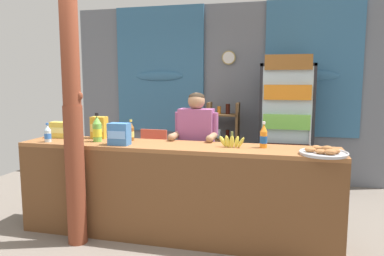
{
  "coord_description": "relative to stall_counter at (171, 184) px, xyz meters",
  "views": [
    {
      "loc": [
        0.99,
        -3.07,
        1.62
      ],
      "look_at": [
        -0.02,
        0.9,
        1.07
      ],
      "focal_mm": 34.47,
      "sensor_mm": 36.0,
      "label": 1
    }
  ],
  "objects": [
    {
      "name": "ground_plane",
      "position": [
        0.08,
        0.8,
        -0.59
      ],
      "size": [
        7.23,
        7.23,
        0.0
      ],
      "primitive_type": "plane",
      "color": "slate"
    },
    {
      "name": "back_wall_curtained",
      "position": [
        0.1,
        2.52,
        0.85
      ],
      "size": [
        4.97,
        0.22,
        2.79
      ],
      "color": "slate",
      "rests_on": "ground"
    },
    {
      "name": "stall_counter",
      "position": [
        0.0,
        0.0,
        0.0
      ],
      "size": [
        3.23,
        0.56,
        0.96
      ],
      "color": "#935B33",
      "rests_on": "ground"
    },
    {
      "name": "timber_post",
      "position": [
        -0.89,
        -0.27,
        0.72
      ],
      "size": [
        0.21,
        0.18,
        2.74
      ],
      "color": "brown",
      "rests_on": "ground"
    },
    {
      "name": "drink_fridge",
      "position": [
        1.09,
        1.95,
        0.47
      ],
      "size": [
        0.73,
        0.62,
        1.94
      ],
      "color": "#232328",
      "rests_on": "ground"
    },
    {
      "name": "bottle_shelf_rack",
      "position": [
        0.15,
        2.2,
        0.07
      ],
      "size": [
        0.48,
        0.28,
        1.26
      ],
      "color": "brown",
      "rests_on": "ground"
    },
    {
      "name": "plastic_lawn_chair",
      "position": [
        -0.86,
        1.71,
        -0.1
      ],
      "size": [
        0.45,
        0.45,
        0.86
      ],
      "color": "#E5563D",
      "rests_on": "ground"
    },
    {
      "name": "shopkeeper",
      "position": [
        0.11,
        0.59,
        0.33
      ],
      "size": [
        0.5,
        0.42,
        1.47
      ],
      "color": "#28282D",
      "rests_on": "ground"
    },
    {
      "name": "soda_bottle_lime_soda",
      "position": [
        -0.84,
        0.1,
        0.5
      ],
      "size": [
        0.1,
        0.1,
        0.31
      ],
      "color": "#75C64C",
      "rests_on": "stall_counter"
    },
    {
      "name": "soda_bottle_orange_soda",
      "position": [
        0.88,
        0.17,
        0.48
      ],
      "size": [
        0.07,
        0.07,
        0.25
      ],
      "color": "orange",
      "rests_on": "stall_counter"
    },
    {
      "name": "soda_bottle_iced_tea",
      "position": [
        -0.53,
        0.25,
        0.47
      ],
      "size": [
        0.07,
        0.07,
        0.22
      ],
      "color": "brown",
      "rests_on": "stall_counter"
    },
    {
      "name": "soda_bottle_water",
      "position": [
        -1.34,
        -0.05,
        0.46
      ],
      "size": [
        0.07,
        0.07,
        0.2
      ],
      "color": "silver",
      "rests_on": "stall_counter"
    },
    {
      "name": "snack_box_biscuit",
      "position": [
        -0.53,
        -0.03,
        0.48
      ],
      "size": [
        0.21,
        0.13,
        0.22
      ],
      "color": "#3D75B7",
      "rests_on": "stall_counter"
    },
    {
      "name": "snack_box_instant_noodle",
      "position": [
        -1.37,
        0.24,
        0.46
      ],
      "size": [
        0.23,
        0.13,
        0.18
      ],
      "color": "#EAD14C",
      "rests_on": "stall_counter"
    },
    {
      "name": "snack_box_choco_powder",
      "position": [
        -0.93,
        0.31,
        0.49
      ],
      "size": [
        0.17,
        0.12,
        0.24
      ],
      "color": "gold",
      "rests_on": "stall_counter"
    },
    {
      "name": "pastry_tray",
      "position": [
        1.4,
        -0.04,
        0.39
      ],
      "size": [
        0.42,
        0.42,
        0.07
      ],
      "color": "#BCBCC1",
      "rests_on": "stall_counter"
    },
    {
      "name": "banana_bunch",
      "position": [
        0.58,
        0.11,
        0.43
      ],
      "size": [
        0.27,
        0.06,
        0.16
      ],
      "color": "#DBCC42",
      "rests_on": "stall_counter"
    }
  ]
}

